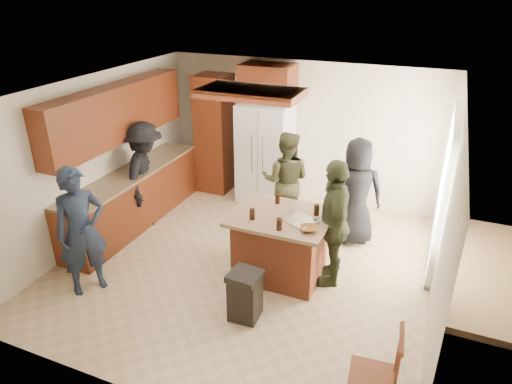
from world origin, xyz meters
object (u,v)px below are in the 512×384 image
at_px(person_behind_right, 356,192).
at_px(person_counter, 146,174).
at_px(person_front_left, 81,231).
at_px(kitchen_island, 280,245).
at_px(person_behind_left, 286,181).
at_px(person_side_right, 334,223).
at_px(spindle_chair, 375,378).
at_px(refrigerator, 265,153).
at_px(trash_bin, 245,295).

relative_size(person_behind_right, person_counter, 0.97).
distance_m(person_front_left, kitchen_island, 2.57).
bearing_deg(person_behind_left, person_side_right, 123.62).
bearing_deg(person_counter, kitchen_island, -120.40).
xyz_separation_m(person_behind_left, person_behind_right, (1.13, -0.05, 0.02)).
distance_m(person_counter, spindle_chair, 4.77).
xyz_separation_m(person_counter, refrigerator, (1.46, 1.57, 0.04)).
relative_size(kitchen_island, trash_bin, 2.03).
distance_m(person_front_left, refrigerator, 3.61).
bearing_deg(refrigerator, trash_bin, -72.57).
distance_m(person_behind_right, spindle_chair, 3.22).
relative_size(person_behind_right, trash_bin, 2.65).
relative_size(person_behind_left, person_behind_right, 0.97).
relative_size(person_side_right, trash_bin, 2.78).
xyz_separation_m(refrigerator, spindle_chair, (2.64, -3.97, -0.45)).
height_order(person_side_right, kitchen_island, person_side_right).
relative_size(person_front_left, person_behind_left, 1.06).
xyz_separation_m(person_front_left, person_behind_left, (1.82, 2.59, -0.05)).
bearing_deg(spindle_chair, person_behind_right, 105.01).
height_order(refrigerator, trash_bin, refrigerator).
bearing_deg(person_behind_left, person_front_left, 46.77).
relative_size(person_counter, trash_bin, 2.74).
distance_m(person_behind_right, kitchen_island, 1.52).
xyz_separation_m(trash_bin, spindle_chair, (1.64, -0.81, 0.13)).
bearing_deg(kitchen_island, refrigerator, 116.44).
relative_size(person_front_left, refrigerator, 0.95).
height_order(kitchen_island, trash_bin, kitchen_island).
bearing_deg(person_behind_left, spindle_chair, 113.69).
relative_size(person_behind_left, kitchen_island, 1.27).
relative_size(person_front_left, spindle_chair, 1.73).
distance_m(person_behind_left, person_side_right, 1.60).
xyz_separation_m(refrigerator, kitchen_island, (1.08, -2.18, -0.43)).
bearing_deg(person_behind_right, person_behind_left, -21.29).
bearing_deg(spindle_chair, person_behind_left, 121.90).
distance_m(person_front_left, person_counter, 1.89).
bearing_deg(trash_bin, person_front_left, -172.90).
height_order(person_front_left, kitchen_island, person_front_left).
distance_m(refrigerator, spindle_chair, 4.79).
xyz_separation_m(person_behind_left, person_counter, (-2.15, -0.74, 0.05)).
relative_size(person_behind_left, trash_bin, 2.58).
relative_size(person_counter, spindle_chair, 1.73).
xyz_separation_m(person_behind_left, spindle_chair, (1.95, -3.14, -0.36)).
distance_m(person_side_right, person_counter, 3.24).
height_order(person_front_left, person_behind_left, person_front_left).
relative_size(person_behind_right, person_side_right, 0.95).
bearing_deg(trash_bin, person_behind_left, 97.59).
bearing_deg(spindle_chair, person_counter, 149.62).
distance_m(person_side_right, spindle_chair, 2.18).
bearing_deg(kitchen_island, trash_bin, -95.26).
distance_m(refrigerator, kitchen_island, 2.47).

